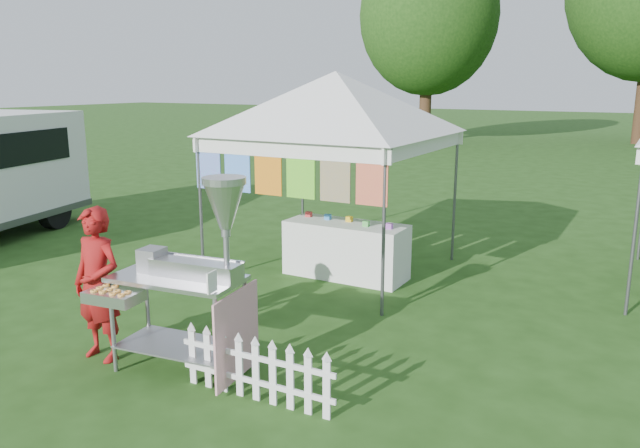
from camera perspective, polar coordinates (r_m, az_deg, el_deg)
The scene contains 7 objects.
ground at distance 7.00m, azimuth -12.48°, elevation -11.47°, with size 120.00×120.00×0.00m, color #1F4112.
canopy_main at distance 9.27m, azimuth 1.43°, elevation 13.74°, with size 4.24×4.24×3.45m.
tree_left at distance 30.65m, azimuth 9.90°, elevation 18.33°, with size 6.40×6.40×9.53m.
donut_cart at distance 6.10m, azimuth -11.47°, elevation -3.33°, with size 1.44×1.13×2.00m.
vendor at distance 6.85m, azimuth -19.66°, elevation -5.23°, with size 0.59×0.39×1.62m, color maroon.
picket_fence at distance 5.84m, azimuth -5.88°, elevation -13.24°, with size 1.62×0.08×0.56m.
display_table at distance 9.27m, azimuth 2.38°, elevation -2.38°, with size 1.80×0.70×0.82m, color white.
Camera 1 is at (4.33, -4.70, 2.86)m, focal length 35.00 mm.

